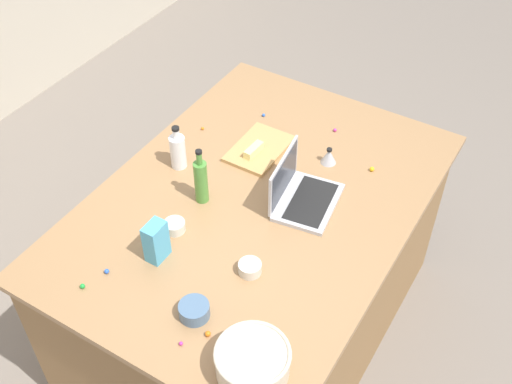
# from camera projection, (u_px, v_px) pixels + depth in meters

# --- Properties ---
(ground_plane) EXTENTS (12.00, 12.00, 0.00)m
(ground_plane) POSITION_uv_depth(u_px,v_px,m) (256.00, 326.00, 3.27)
(ground_plane) COLOR slate
(island_counter) EXTENTS (1.74, 1.24, 0.90)m
(island_counter) POSITION_uv_depth(u_px,v_px,m) (256.00, 269.00, 2.96)
(island_counter) COLOR olive
(island_counter) RESTS_ON ground
(laptop) EXTENTS (0.34, 0.27, 0.22)m
(laptop) POSITION_uv_depth(u_px,v_px,m) (300.00, 193.00, 2.61)
(laptop) COLOR #B7B7BC
(laptop) RESTS_ON island_counter
(mixing_bowl_large) EXTENTS (0.25, 0.25, 0.11)m
(mixing_bowl_large) POSITION_uv_depth(u_px,v_px,m) (253.00, 361.00, 2.04)
(mixing_bowl_large) COLOR beige
(mixing_bowl_large) RESTS_ON island_counter
(bottle_olive) EXTENTS (0.06, 0.06, 0.26)m
(bottle_olive) POSITION_uv_depth(u_px,v_px,m) (201.00, 181.00, 2.58)
(bottle_olive) COLOR #4C8C38
(bottle_olive) RESTS_ON island_counter
(bottle_vinegar) EXTENTS (0.07, 0.07, 0.21)m
(bottle_vinegar) POSITION_uv_depth(u_px,v_px,m) (178.00, 151.00, 2.75)
(bottle_vinegar) COLOR white
(bottle_vinegar) RESTS_ON island_counter
(cutting_board) EXTENTS (0.31, 0.21, 0.02)m
(cutting_board) POSITION_uv_depth(u_px,v_px,m) (259.00, 149.00, 2.88)
(cutting_board) COLOR tan
(cutting_board) RESTS_ON island_counter
(butter_stick_left) EXTENTS (0.11, 0.04, 0.04)m
(butter_stick_left) POSITION_uv_depth(u_px,v_px,m) (254.00, 150.00, 2.83)
(butter_stick_left) COLOR #F4E58C
(butter_stick_left) RESTS_ON cutting_board
(ramekin_small) EXTENTS (0.11, 0.11, 0.05)m
(ramekin_small) POSITION_uv_depth(u_px,v_px,m) (194.00, 310.00, 2.21)
(ramekin_small) COLOR slate
(ramekin_small) RESTS_ON island_counter
(ramekin_medium) EXTENTS (0.09, 0.09, 0.04)m
(ramekin_medium) POSITION_uv_depth(u_px,v_px,m) (250.00, 268.00, 2.36)
(ramekin_medium) COLOR beige
(ramekin_medium) RESTS_ON island_counter
(ramekin_wide) EXTENTS (0.08, 0.08, 0.04)m
(ramekin_wide) POSITION_uv_depth(u_px,v_px,m) (175.00, 226.00, 2.51)
(ramekin_wide) COLOR beige
(ramekin_wide) RESTS_ON island_counter
(kitchen_timer) EXTENTS (0.07, 0.07, 0.08)m
(kitchen_timer) POSITION_uv_depth(u_px,v_px,m) (329.00, 156.00, 2.80)
(kitchen_timer) COLOR #B2B2B7
(kitchen_timer) RESTS_ON island_counter
(candy_bag) EXTENTS (0.09, 0.06, 0.17)m
(candy_bag) POSITION_uv_depth(u_px,v_px,m) (156.00, 241.00, 2.37)
(candy_bag) COLOR #4CA5CC
(candy_bag) RESTS_ON island_counter
(candy_0) EXTENTS (0.02, 0.02, 0.02)m
(candy_0) POSITION_uv_depth(u_px,v_px,m) (82.00, 286.00, 2.31)
(candy_0) COLOR green
(candy_0) RESTS_ON island_counter
(candy_1) EXTENTS (0.02, 0.02, 0.02)m
(candy_1) POSITION_uv_depth(u_px,v_px,m) (107.00, 271.00, 2.36)
(candy_1) COLOR blue
(candy_1) RESTS_ON island_counter
(candy_2) EXTENTS (0.02, 0.02, 0.02)m
(candy_2) POSITION_uv_depth(u_px,v_px,m) (372.00, 169.00, 2.78)
(candy_2) COLOR yellow
(candy_2) RESTS_ON island_counter
(candy_3) EXTENTS (0.02, 0.02, 0.02)m
(candy_3) POSITION_uv_depth(u_px,v_px,m) (225.00, 367.00, 2.07)
(candy_3) COLOR blue
(candy_3) RESTS_ON island_counter
(candy_4) EXTENTS (0.02, 0.02, 0.02)m
(candy_4) POSITION_uv_depth(u_px,v_px,m) (335.00, 130.00, 2.98)
(candy_4) COLOR #CC3399
(candy_4) RESTS_ON island_counter
(candy_5) EXTENTS (0.01, 0.01, 0.01)m
(candy_5) POSITION_uv_depth(u_px,v_px,m) (203.00, 128.00, 2.99)
(candy_5) COLOR orange
(candy_5) RESTS_ON island_counter
(candy_6) EXTENTS (0.01, 0.01, 0.01)m
(candy_6) POSITION_uv_depth(u_px,v_px,m) (181.00, 344.00, 2.14)
(candy_6) COLOR #CC3399
(candy_6) RESTS_ON island_counter
(candy_7) EXTENTS (0.02, 0.02, 0.02)m
(candy_7) POSITION_uv_depth(u_px,v_px,m) (264.00, 115.00, 3.06)
(candy_7) COLOR blue
(candy_7) RESTS_ON island_counter
(candy_8) EXTENTS (0.02, 0.02, 0.02)m
(candy_8) POSITION_uv_depth(u_px,v_px,m) (208.00, 334.00, 2.16)
(candy_8) COLOR orange
(candy_8) RESTS_ON island_counter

